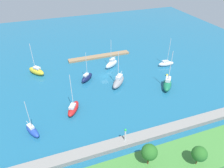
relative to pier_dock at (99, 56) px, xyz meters
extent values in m
plane|color=#1E668C|center=(2.64, 15.50, -0.38)|extent=(160.00, 160.00, 0.00)
cube|color=#997A56|center=(0.00, 0.00, 0.00)|extent=(26.50, 2.82, 0.75)
cube|color=gray|center=(2.64, 46.89, 0.26)|extent=(67.46, 3.03, 1.27)
cube|color=#478C3D|center=(2.64, 55.57, 0.13)|extent=(59.47, 9.72, 1.02)
cylinder|color=silver|center=(7.76, 46.89, 2.49)|extent=(0.36, 0.36, 3.20)
sphere|color=green|center=(7.76, 46.89, 4.34)|extent=(0.56, 0.56, 0.56)
cylinder|color=brown|center=(5.58, 54.35, 2.03)|extent=(0.35, 0.35, 2.78)
sphere|color=#286B23|center=(5.58, 54.35, 4.45)|extent=(3.43, 3.43, 3.43)
cylinder|color=brown|center=(-4.16, 57.94, 1.85)|extent=(0.25, 0.25, 2.41)
sphere|color=#286B23|center=(-4.16, 57.94, 4.02)|extent=(3.22, 3.22, 3.22)
ellipsoid|color=white|center=(-22.68, 16.36, 0.58)|extent=(6.44, 2.47, 1.92)
cube|color=silver|center=(-22.18, 16.31, 1.81)|extent=(2.36, 1.33, 0.54)
cylinder|color=silver|center=(-22.99, 16.39, 6.41)|extent=(0.15, 0.15, 9.72)
cylinder|color=silver|center=(-21.73, 16.26, 2.23)|extent=(2.53, 0.39, 0.12)
ellipsoid|color=gray|center=(0.03, 22.61, 0.84)|extent=(7.24, 7.56, 2.42)
cube|color=silver|center=(-0.40, 22.14, 2.59)|extent=(3.07, 3.15, 1.07)
cylinder|color=silver|center=(0.29, 22.89, 7.22)|extent=(0.19, 0.19, 10.35)
cylinder|color=silver|center=(-0.96, 21.53, 3.27)|extent=(2.61, 2.83, 0.15)
ellipsoid|color=#2347B2|center=(28.62, 35.90, 0.56)|extent=(4.16, 5.98, 1.88)
cube|color=silver|center=(28.83, 35.48, 1.82)|extent=(1.88, 2.34, 0.64)
cylinder|color=silver|center=(28.50, 36.16, 5.86)|extent=(0.14, 0.14, 8.71)
cylinder|color=silver|center=(29.12, 34.90, 2.29)|extent=(1.34, 2.57, 0.11)
ellipsoid|color=red|center=(17.16, 30.87, 0.61)|extent=(5.37, 7.01, 1.97)
cube|color=silver|center=(17.43, 31.33, 1.93)|extent=(2.41, 2.80, 0.67)
cylinder|color=silver|center=(16.99, 30.57, 6.71)|extent=(0.16, 0.16, 10.23)
cylinder|color=silver|center=(17.75, 31.89, 2.42)|extent=(1.63, 2.70, 0.13)
ellipsoid|color=#141E4C|center=(9.43, 16.09, 0.74)|extent=(5.75, 5.55, 2.24)
cube|color=silver|center=(9.79, 16.43, 2.17)|extent=(2.39, 2.34, 0.62)
cylinder|color=silver|center=(9.21, 15.89, 6.08)|extent=(0.15, 0.15, 8.45)
cylinder|color=silver|center=(10.04, 16.66, 2.63)|extent=(1.74, 1.64, 0.12)
ellipsoid|color=#19724C|center=(-14.78, 29.68, 0.88)|extent=(6.65, 7.67, 2.51)
cube|color=silver|center=(-15.14, 29.19, 2.66)|extent=(2.91, 3.14, 1.05)
cylinder|color=silver|center=(-14.55, 29.98, 7.70)|extent=(0.18, 0.18, 11.14)
cylinder|color=silver|center=(-15.51, 28.69, 3.33)|extent=(2.04, 2.68, 0.15)
ellipsoid|color=yellow|center=(25.98, 5.63, 0.90)|extent=(6.44, 7.14, 2.56)
cube|color=silver|center=(25.62, 6.08, 2.52)|extent=(2.76, 2.93, 0.67)
cylinder|color=silver|center=(26.21, 5.35, 6.96)|extent=(0.17, 0.17, 9.56)
cylinder|color=silver|center=(25.34, 6.42, 3.01)|extent=(1.86, 2.24, 0.14)
ellipsoid|color=white|center=(-2.02, 9.88, 0.89)|extent=(6.57, 5.03, 2.53)
cube|color=silver|center=(-2.47, 9.60, 2.64)|extent=(2.60, 2.20, 0.98)
cylinder|color=silver|center=(-1.74, 10.05, 6.54)|extent=(0.16, 0.16, 8.78)
cylinder|color=silver|center=(-2.94, 9.32, 3.28)|extent=(2.45, 1.57, 0.13)
sphere|color=yellow|center=(-18.93, 23.14, 0.02)|extent=(0.80, 0.80, 0.80)
camera|label=1|loc=(22.26, 78.01, 40.09)|focal=33.57mm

